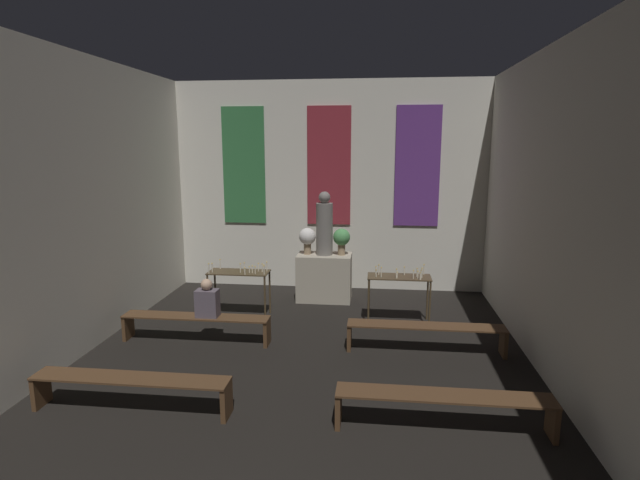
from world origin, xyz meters
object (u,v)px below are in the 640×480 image
Objects in this scene: candle_rack_left at (239,278)px; statue at (324,226)px; altar at (324,277)px; pew_back_left at (196,322)px; pew_back_right at (425,332)px; candle_rack_right at (399,283)px; pew_second_right at (444,403)px; pew_second_left at (131,385)px; flower_vase_right at (342,238)px; person_seated at (207,301)px; flower_vase_left at (307,238)px.

statue is at bearing 39.17° from candle_rack_left.
altar is 0.46× the size of pew_back_left.
pew_back_left is 3.74m from pew_back_right.
pew_second_right is (0.37, -3.54, -0.41)m from candle_rack_right.
candle_rack_left is 3.58m from pew_second_left.
pew_second_left is 1.00× the size of pew_second_right.
altar reaches higher than pew_second_right.
statue reaches higher than altar.
candle_rack_left is at bearing -180.00° from candle_rack_right.
pew_second_left is (-1.87, -4.75, -1.24)m from statue.
flower_vase_right is 0.87× the size of person_seated.
pew_second_right is 4.19m from person_seated.
statue is 2.10m from candle_rack_right.
flower_vase_right is at bearing 107.67° from pew_second_right.
flower_vase_right is 0.48× the size of candle_rack_left.
statue is 0.54× the size of pew_back_left.
pew_second_left is at bearing -133.61° from candle_rack_right.
pew_second_left is (-1.51, -4.75, -0.99)m from flower_vase_left.
pew_second_right is 4.35m from pew_back_left.
candle_rack_right is at bearing -38.93° from statue.
flower_vase_right reaches higher than altar.
altar is at bearing 180.00° from flower_vase_right.
flower_vase_left reaches higher than person_seated.
pew_back_left is (-3.37, -1.31, -0.41)m from candle_rack_right.
flower_vase_left is 2.29m from candle_rack_right.
candle_rack_right is 1.42m from pew_back_right.
pew_second_right is 1.00× the size of pew_back_right.
person_seated reaches higher than candle_rack_left.
flower_vase_right reaches higher than pew_second_right.
statue is (0.00, 0.00, 1.09)m from altar.
flower_vase_right is at bearing 48.59° from pew_back_left.
pew_back_right is 3.55m from person_seated.
flower_vase_left is 0.71m from flower_vase_right.
candle_rack_left is (-1.49, -1.21, -0.83)m from statue.
statue is at bearing 141.07° from candle_rack_right.
pew_back_left is 3.85× the size of person_seated.
candle_rack_left reaches higher than altar.
candle_rack_left is at bearing -146.68° from flower_vase_right.
flower_vase_left reaches higher than pew_back_left.
pew_second_right is at bearing -68.52° from altar.
flower_vase_left is 3.10m from pew_back_left.
pew_back_right is at bearing 30.78° from pew_second_left.
flower_vase_left is at bearing 62.64° from person_seated.
pew_back_left is at bearing -131.41° from flower_vase_right.
pew_back_left is (-3.74, 2.23, 0.00)m from pew_second_right.
pew_back_right is at bearing -21.31° from candle_rack_left.
statue is 1.15× the size of candle_rack_right.
statue reaches higher than pew_second_left.
candle_rack_left is 1.43m from pew_back_left.
statue is 2.09m from candle_rack_left.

